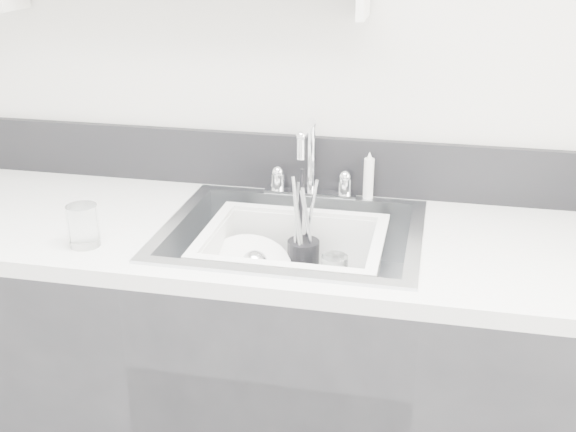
# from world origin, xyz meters

# --- Properties ---
(counter_run) EXTENTS (3.20, 0.62, 0.92)m
(counter_run) POSITION_xyz_m (0.00, 1.19, 0.46)
(counter_run) COLOR #252528
(counter_run) RESTS_ON ground
(backsplash) EXTENTS (3.20, 0.02, 0.16)m
(backsplash) POSITION_xyz_m (0.00, 1.49, 1.00)
(backsplash) COLOR black
(backsplash) RESTS_ON counter_run
(sink) EXTENTS (0.64, 0.52, 0.20)m
(sink) POSITION_xyz_m (0.00, 1.19, 0.83)
(sink) COLOR silver
(sink) RESTS_ON counter_run
(faucet) EXTENTS (0.26, 0.18, 0.23)m
(faucet) POSITION_xyz_m (0.00, 1.44, 0.98)
(faucet) COLOR silver
(faucet) RESTS_ON counter_run
(side_sprayer) EXTENTS (0.03, 0.03, 0.14)m
(side_sprayer) POSITION_xyz_m (0.16, 1.44, 0.99)
(side_sprayer) COLOR white
(side_sprayer) RESTS_ON counter_run
(wash_tub) EXTENTS (0.51, 0.45, 0.17)m
(wash_tub) POSITION_xyz_m (0.01, 1.16, 0.84)
(wash_tub) COLOR white
(wash_tub) RESTS_ON sink
(plate_stack) EXTENTS (0.26, 0.26, 0.10)m
(plate_stack) POSITION_xyz_m (-0.10, 1.16, 0.79)
(plate_stack) COLOR white
(plate_stack) RESTS_ON wash_tub
(utensil_cup) EXTENTS (0.08, 0.08, 0.28)m
(utensil_cup) POSITION_xyz_m (0.02, 1.24, 0.83)
(utensil_cup) COLOR black
(utensil_cup) RESTS_ON wash_tub
(ladle) EXTENTS (0.28, 0.16, 0.08)m
(ladle) POSITION_xyz_m (-0.03, 1.17, 0.81)
(ladle) COLOR silver
(ladle) RESTS_ON wash_tub
(tumbler_in_tub) EXTENTS (0.08, 0.08, 0.10)m
(tumbler_in_tub) POSITION_xyz_m (0.11, 1.19, 0.81)
(tumbler_in_tub) COLOR white
(tumbler_in_tub) RESTS_ON wash_tub
(tumbler_counter) EXTENTS (0.09, 0.09, 0.10)m
(tumbler_counter) POSITION_xyz_m (-0.46, 1.00, 0.97)
(tumbler_counter) COLOR white
(tumbler_counter) RESTS_ON counter_run
(bowl_small) EXTENTS (0.14, 0.14, 0.03)m
(bowl_small) POSITION_xyz_m (0.08, 1.13, 0.78)
(bowl_small) COLOR white
(bowl_small) RESTS_ON wash_tub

